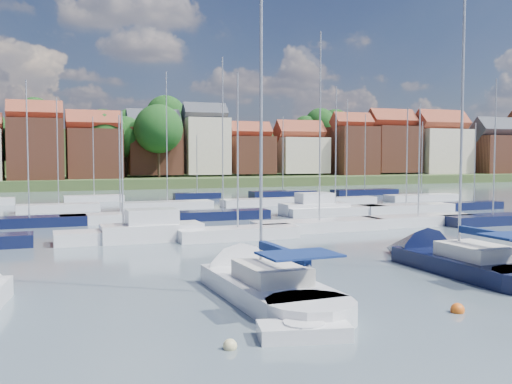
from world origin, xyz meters
name	(u,v)px	position (x,y,z in m)	size (l,w,h in m)	color
ground	(167,212)	(0.00, 40.00, 0.00)	(260.00, 260.00, 0.00)	#404E58
sailboat_centre	(251,282)	(-3.85, 3.62, 0.35)	(3.69, 12.63, 16.99)	silver
sailboat_navy	(444,260)	(7.71, 4.95, 0.35)	(3.54, 12.96, 17.84)	black
tender	(304,331)	(-4.62, -3.40, 0.25)	(3.21, 2.00, 0.64)	silver
buoy_b	(230,349)	(-7.19, -3.52, 0.00)	(0.44, 0.44, 0.44)	beige
buoy_c	(264,317)	(-4.91, -0.62, 0.00)	(0.50, 0.50, 0.50)	beige
buoy_d	(457,312)	(2.22, -2.66, 0.00)	(0.53, 0.53, 0.53)	#D85914
buoy_e	(415,266)	(6.42, 5.72, 0.00)	(0.48, 0.48, 0.48)	#D85914
marina_field	(196,212)	(1.91, 35.15, 0.43)	(79.62, 41.41, 15.93)	silver
far_shore_town	(101,161)	(2.23, 132.67, 4.61)	(212.46, 90.00, 22.27)	#404D26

